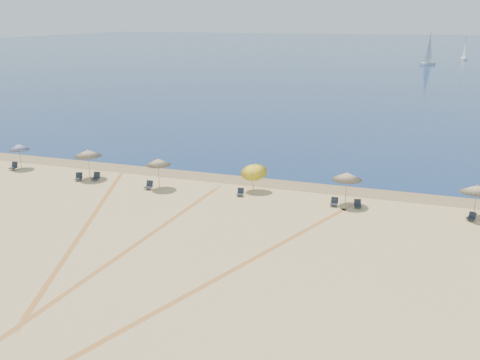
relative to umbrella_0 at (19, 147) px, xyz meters
The scene contains 20 objects.
ground 30.41m from the umbrella_0, 43.53° to the right, with size 160.00×160.00×0.00m, color tan.
ocean 205.30m from the umbrella_0, 83.85° to the left, with size 500.00×500.00×0.00m, color #0C2151.
wet_sand 22.31m from the umbrella_0, ahead, with size 500.00×500.00×0.00m, color olive.
umbrella_0 is the anchor object (origin of this frame).
umbrella_1 7.94m from the umbrella_0, ahead, with size 2.35×2.35×2.63m.
umbrella_2 15.05m from the umbrella_0, ahead, with size 2.03×2.03×2.61m.
umbrella_3 22.71m from the umbrella_0, ahead, with size 2.16×2.21×2.51m.
umbrella_4 30.25m from the umbrella_0, ahead, with size 2.23×2.23×2.60m.
umbrella_5 39.27m from the umbrella_0, ahead, with size 2.34×2.37×2.48m.
chair_0 1.87m from the umbrella_0, 122.91° to the right, with size 0.64×0.74×0.73m.
chair_1 7.74m from the umbrella_0, 11.55° to the right, with size 0.77×0.83×0.69m.
chair_2 9.03m from the umbrella_0, ahead, with size 0.63×0.73×0.73m.
chair_3 14.51m from the umbrella_0, ahead, with size 0.59×0.69×0.69m.
chair_4 22.14m from the umbrella_0, ahead, with size 0.56×0.64×0.62m.
chair_5 29.56m from the umbrella_0, ahead, with size 0.54×0.63×0.65m.
chair_6 31.27m from the umbrella_0, ahead, with size 0.64×0.71×0.62m.
chair_7 39.14m from the umbrella_0, ahead, with size 0.67×0.72×0.59m.
sailboat_0 160.06m from the umbrella_0, 71.50° to the left, with size 2.09×5.19×7.51m.
sailboat_1 133.06m from the umbrella_0, 73.00° to the left, with size 4.65×6.32×9.51m.
tire_tracks 22.45m from the umbrella_0, 31.86° to the right, with size 48.54×42.85×0.00m.
Camera 1 is at (11.96, -16.63, 13.65)m, focal length 38.24 mm.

